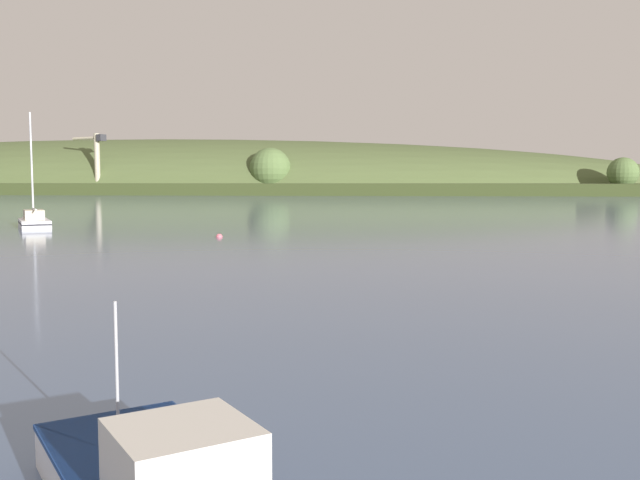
# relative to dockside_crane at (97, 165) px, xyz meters

# --- Properties ---
(far_shoreline_hill) EXTENTS (510.56, 104.49, 38.10)m
(far_shoreline_hill) POSITION_rel_dockside_crane_xyz_m (9.87, 31.29, -9.09)
(far_shoreline_hill) COLOR #35401E
(far_shoreline_hill) RESTS_ON ground
(dockside_crane) EXTENTS (13.01, 8.14, 19.17)m
(dockside_crane) POSITION_rel_dockside_crane_xyz_m (0.00, 0.00, 0.00)
(dockside_crane) COLOR #4C4C51
(dockside_crane) RESTS_ON ground
(sailboat_outer_reach) EXTENTS (6.36, 8.64, 13.16)m
(sailboat_outer_reach) POSITION_rel_dockside_crane_xyz_m (46.96, -147.49, -8.98)
(sailboat_outer_reach) COLOR white
(sailboat_outer_reach) RESTS_ON ground
(mooring_buoy_midchannel) EXTENTS (0.58, 0.58, 0.66)m
(mooring_buoy_midchannel) POSITION_rel_dockside_crane_xyz_m (68.94, -159.74, -9.30)
(mooring_buoy_midchannel) COLOR #E06675
(mooring_buoy_midchannel) RESTS_ON ground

